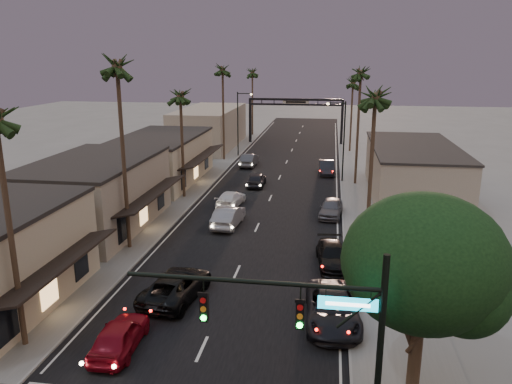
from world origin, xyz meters
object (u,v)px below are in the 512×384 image
(palm_lb, at_px, (117,61))
(oncoming_red, at_px, (119,335))
(traffic_signal, at_px, (321,329))
(palm_ra, at_px, (376,91))
(streetlight_right, at_px, (342,135))
(streetlight_left, at_px, (240,119))
(curbside_near, at_px, (333,308))
(oncoming_pickup, at_px, (176,286))
(palm_lc, at_px, (180,91))
(palm_rc, at_px, (353,80))
(oncoming_silver, at_px, (228,216))
(palm_ld, at_px, (222,67))
(palm_far, at_px, (252,70))
(corner_tree, at_px, (426,268))
(palm_rb, at_px, (361,69))
(curbside_black, at_px, (333,255))
(arch, at_px, (296,109))

(palm_lb, bearing_deg, oncoming_red, -69.47)
(traffic_signal, distance_m, palm_ra, 21.19)
(traffic_signal, relative_size, streetlight_right, 0.95)
(streetlight_left, height_order, curbside_near, streetlight_left)
(palm_ra, xyz_separation_m, oncoming_pickup, (-11.38, -9.13, -10.64))
(palm_lc, height_order, palm_rc, same)
(oncoming_red, height_order, oncoming_silver, oncoming_silver)
(palm_lb, relative_size, palm_lc, 1.25)
(streetlight_right, distance_m, oncoming_silver, 19.85)
(palm_ld, relative_size, curbside_near, 2.37)
(oncoming_red, distance_m, curbside_near, 10.88)
(palm_far, bearing_deg, corner_tree, -75.86)
(streetlight_left, relative_size, palm_rb, 0.63)
(streetlight_right, bearing_deg, curbside_near, -91.31)
(traffic_signal, relative_size, palm_ra, 0.64)
(curbside_near, bearing_deg, oncoming_pickup, 167.68)
(streetlight_right, relative_size, palm_ra, 0.68)
(oncoming_pickup, relative_size, curbside_black, 1.17)
(traffic_signal, distance_m, oncoming_red, 11.78)
(palm_ld, xyz_separation_m, oncoming_red, (4.73, -45.63, -11.64))
(curbside_black, bearing_deg, traffic_signal, -98.48)
(traffic_signal, height_order, corner_tree, corner_tree)
(palm_ra, relative_size, oncoming_silver, 2.60)
(arch, bearing_deg, traffic_signal, -85.07)
(oncoming_silver, bearing_deg, corner_tree, 123.67)
(palm_rc, height_order, curbside_black, palm_rc)
(traffic_signal, xyz_separation_m, palm_rc, (2.91, 60.00, 5.39))
(traffic_signal, distance_m, oncoming_silver, 25.75)
(streetlight_left, bearing_deg, curbside_black, -70.44)
(oncoming_silver, height_order, curbside_black, oncoming_silver)
(corner_tree, xyz_separation_m, palm_rc, (-0.88, 56.55, 4.49))
(corner_tree, xyz_separation_m, palm_rb, (-0.88, 36.55, 6.44))
(palm_rb, bearing_deg, arch, 108.30)
(palm_ra, bearing_deg, streetlight_right, 94.57)
(corner_tree, bearing_deg, traffic_signal, -137.69)
(palm_ra, xyz_separation_m, palm_rc, (0.00, 40.00, -0.97))
(arch, bearing_deg, palm_rb, -71.70)
(palm_ra, xyz_separation_m, palm_rb, (0.00, 20.00, 0.97))
(arch, height_order, oncoming_red, arch)
(palm_ld, xyz_separation_m, curbside_black, (14.80, -33.93, -11.70))
(palm_rb, xyz_separation_m, palm_rc, (0.00, 20.00, -1.95))
(palm_far, bearing_deg, palm_rb, -63.57)
(corner_tree, bearing_deg, palm_lc, 122.34)
(arch, relative_size, streetlight_right, 1.69)
(curbside_near, bearing_deg, palm_rb, 81.88)
(curbside_black, bearing_deg, palm_far, 97.52)
(palm_rb, relative_size, palm_far, 1.08)
(palm_ra, relative_size, oncoming_pickup, 2.28)
(palm_lb, distance_m, oncoming_red, 18.46)
(streetlight_left, distance_m, palm_rb, 22.07)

